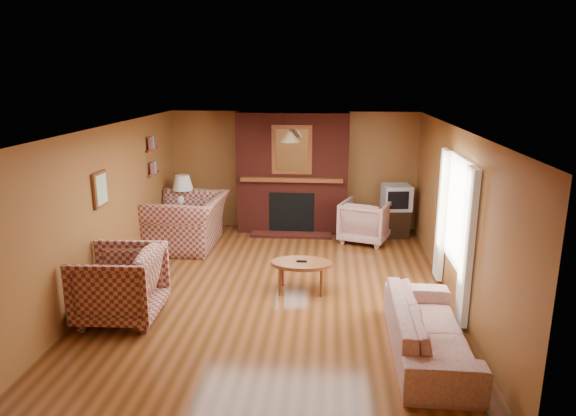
# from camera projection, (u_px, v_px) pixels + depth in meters

# --- Properties ---
(floor) EXTENTS (6.50, 6.50, 0.00)m
(floor) POSITION_uv_depth(u_px,v_px,m) (278.00, 289.00, 7.67)
(floor) COLOR #4A2910
(floor) RESTS_ON ground
(ceiling) EXTENTS (6.50, 6.50, 0.00)m
(ceiling) POSITION_uv_depth(u_px,v_px,m) (277.00, 128.00, 7.06)
(ceiling) COLOR silver
(ceiling) RESTS_ON wall_back
(wall_back) EXTENTS (6.50, 0.00, 6.50)m
(wall_back) POSITION_uv_depth(u_px,v_px,m) (294.00, 171.00, 10.50)
(wall_back) COLOR brown
(wall_back) RESTS_ON floor
(wall_front) EXTENTS (6.50, 0.00, 6.50)m
(wall_front) POSITION_uv_depth(u_px,v_px,m) (237.00, 313.00, 4.23)
(wall_front) COLOR brown
(wall_front) RESTS_ON floor
(wall_left) EXTENTS (0.00, 6.50, 6.50)m
(wall_left) POSITION_uv_depth(u_px,v_px,m) (109.00, 208.00, 7.56)
(wall_left) COLOR brown
(wall_left) RESTS_ON floor
(wall_right) EXTENTS (0.00, 6.50, 6.50)m
(wall_right) POSITION_uv_depth(u_px,v_px,m) (455.00, 215.00, 7.17)
(wall_right) COLOR brown
(wall_right) RESTS_ON floor
(fireplace) EXTENTS (2.20, 0.82, 2.40)m
(fireplace) POSITION_uv_depth(u_px,v_px,m) (293.00, 174.00, 10.25)
(fireplace) COLOR #4C1710
(fireplace) RESTS_ON floor
(window_right) EXTENTS (0.10, 1.85, 2.00)m
(window_right) POSITION_uv_depth(u_px,v_px,m) (454.00, 224.00, 7.00)
(window_right) COLOR silver
(window_right) RESTS_ON wall_right
(bookshelf) EXTENTS (0.09, 0.55, 0.71)m
(bookshelf) POSITION_uv_depth(u_px,v_px,m) (154.00, 157.00, 9.27)
(bookshelf) COLOR brown
(bookshelf) RESTS_ON wall_left
(botanical_print) EXTENTS (0.05, 0.40, 0.50)m
(botanical_print) POSITION_uv_depth(u_px,v_px,m) (100.00, 189.00, 7.18)
(botanical_print) COLOR brown
(botanical_print) RESTS_ON wall_left
(pendant_light) EXTENTS (0.36, 0.36, 0.48)m
(pendant_light) POSITION_uv_depth(u_px,v_px,m) (290.00, 137.00, 9.38)
(pendant_light) COLOR black
(pendant_light) RESTS_ON ceiling
(plaid_loveseat) EXTENTS (1.32, 1.50, 0.96)m
(plaid_loveseat) POSITION_uv_depth(u_px,v_px,m) (188.00, 222.00, 9.45)
(plaid_loveseat) COLOR maroon
(plaid_loveseat) RESTS_ON floor
(plaid_armchair) EXTENTS (1.08, 1.05, 0.95)m
(plaid_armchair) POSITION_uv_depth(u_px,v_px,m) (120.00, 284.00, 6.65)
(plaid_armchair) COLOR maroon
(plaid_armchair) RESTS_ON floor
(floral_sofa) EXTENTS (0.84, 2.10, 0.61)m
(floral_sofa) POSITION_uv_depth(u_px,v_px,m) (429.00, 329.00, 5.83)
(floral_sofa) COLOR #B8AF8F
(floral_sofa) RESTS_ON floor
(floral_armchair) EXTENTS (1.10, 1.11, 0.80)m
(floral_armchair) POSITION_uv_depth(u_px,v_px,m) (365.00, 221.00, 9.77)
(floral_armchair) COLOR #B8AF8F
(floral_armchair) RESTS_ON floor
(coffee_table) EXTENTS (0.89, 0.55, 0.47)m
(coffee_table) POSITION_uv_depth(u_px,v_px,m) (302.00, 265.00, 7.51)
(coffee_table) COLOR brown
(coffee_table) RESTS_ON floor
(side_table) EXTENTS (0.42, 0.42, 0.55)m
(side_table) POSITION_uv_depth(u_px,v_px,m) (185.00, 222.00, 10.13)
(side_table) COLOR brown
(side_table) RESTS_ON floor
(table_lamp) EXTENTS (0.41, 0.41, 0.67)m
(table_lamp) POSITION_uv_depth(u_px,v_px,m) (183.00, 190.00, 9.96)
(table_lamp) COLOR white
(table_lamp) RESTS_ON side_table
(tv_stand) EXTENTS (0.53, 0.49, 0.55)m
(tv_stand) POSITION_uv_depth(u_px,v_px,m) (395.00, 222.00, 10.14)
(tv_stand) COLOR black
(tv_stand) RESTS_ON floor
(crt_tv) EXTENTS (0.58, 0.58, 0.49)m
(crt_tv) POSITION_uv_depth(u_px,v_px,m) (396.00, 197.00, 10.00)
(crt_tv) COLOR #A8ABB0
(crt_tv) RESTS_ON tv_stand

